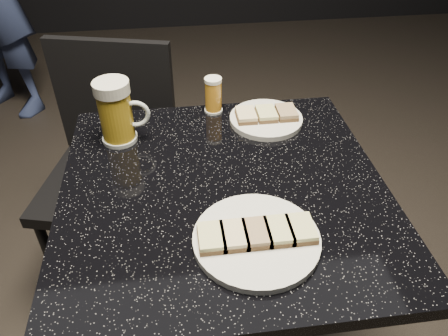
# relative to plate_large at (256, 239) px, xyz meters

# --- Properties ---
(plate_large) EXTENTS (0.24, 0.24, 0.01)m
(plate_large) POSITION_rel_plate_large_xyz_m (0.00, 0.00, 0.00)
(plate_large) COLOR silver
(plate_large) RESTS_ON table
(plate_small) EXTENTS (0.19, 0.19, 0.01)m
(plate_small) POSITION_rel_plate_large_xyz_m (0.11, 0.41, 0.00)
(plate_small) COLOR silver
(plate_small) RESTS_ON table
(table) EXTENTS (0.70, 0.70, 0.75)m
(table) POSITION_rel_plate_large_xyz_m (-0.04, 0.17, -0.25)
(table) COLOR black
(table) RESTS_ON floor
(beer_mug) EXTENTS (0.12, 0.09, 0.16)m
(beer_mug) POSITION_rel_plate_large_xyz_m (-0.27, 0.38, 0.07)
(beer_mug) COLOR silver
(beer_mug) RESTS_ON table
(beer_tumbler) EXTENTS (0.05, 0.05, 0.10)m
(beer_tumbler) POSITION_rel_plate_large_xyz_m (-0.03, 0.48, 0.04)
(beer_tumbler) COLOR silver
(beer_tumbler) RESTS_ON table
(chair) EXTENTS (0.48, 0.48, 0.86)m
(chair) POSITION_rel_plate_large_xyz_m (-0.35, 0.63, -0.26)
(chair) COLOR black
(chair) RESTS_ON floor
(canapes_on_plate_large) EXTENTS (0.22, 0.07, 0.02)m
(canapes_on_plate_large) POSITION_rel_plate_large_xyz_m (0.00, 0.00, 0.02)
(canapes_on_plate_large) COLOR #4C3521
(canapes_on_plate_large) RESTS_ON plate_large
(canapes_on_plate_small) EXTENTS (0.16, 0.07, 0.02)m
(canapes_on_plate_small) POSITION_rel_plate_large_xyz_m (0.11, 0.41, 0.02)
(canapes_on_plate_small) COLOR #4C3521
(canapes_on_plate_small) RESTS_ON plate_small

